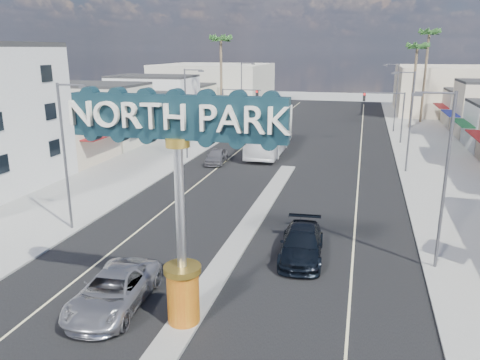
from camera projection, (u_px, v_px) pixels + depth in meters
The scene contains 24 objects.
ground at pixel (290, 165), 45.23m from camera, with size 160.00×160.00×0.00m, color gray.
road at pixel (290, 165), 45.23m from camera, with size 20.00×120.00×0.01m, color black.
median_island at pixel (252, 221), 30.31m from camera, with size 1.30×30.00×0.16m, color gray.
sidewalk_left at pixel (157, 157), 48.64m from camera, with size 8.00×120.00×0.12m, color gray.
sidewalk_right at pixel (445, 174), 41.78m from camera, with size 8.00×120.00×0.12m, color gray.
storefront_row_left at pixel (127, 110), 62.40m from camera, with size 12.00×42.00×6.00m, color beige.
backdrop_far_left at pixel (215, 85), 91.42m from camera, with size 20.00×20.00×8.00m, color #B7B29E.
backdrop_far_right at pixel (458, 90), 80.63m from camera, with size 20.00×20.00×8.00m, color beige.
gateway_sign at pixel (179, 186), 17.54m from camera, with size 8.20×1.50×9.15m.
traffic_signal_left at pixel (236, 103), 59.35m from camera, with size 5.09×0.45×6.00m.
traffic_signal_right at pixel (387, 107), 54.84m from camera, with size 5.09×0.45×6.00m.
streetlight_l_near at pixel (66, 150), 27.80m from camera, with size 2.03×0.22×9.00m.
streetlight_l_mid at pixel (187, 109), 46.41m from camera, with size 2.03×0.22×9.00m.
streetlight_l_far at pixel (243, 91), 66.89m from camera, with size 2.03×0.22×9.00m.
streetlight_r_near at pixel (442, 173), 22.68m from camera, with size 2.03×0.22×9.00m.
streetlight_r_mid at pixel (409, 117), 41.29m from camera, with size 2.03×0.22×9.00m.
streetlight_r_far at pixel (395, 94), 61.77m from camera, with size 2.03×0.22×9.00m.
palm_left_far at pixel (221, 44), 63.91m from camera, with size 2.60×2.60×13.10m.
palm_right_mid at pixel (417, 51), 63.36m from camera, with size 2.60×2.60×12.10m.
palm_right_far at pixel (429, 38), 67.97m from camera, with size 2.60×2.60×14.10m.
suv_left at pixel (113, 291), 20.21m from camera, with size 2.64×5.72×1.59m, color #A8A7AC.
suv_right at pixel (302, 244), 25.06m from camera, with size 2.22×5.47×1.59m, color black.
car_parked_left at pixel (217, 156), 45.78m from camera, with size 1.73×4.29×1.46m, color slate.
city_bus at pixel (270, 136), 50.60m from camera, with size 3.04×13.01×3.62m, color white.
Camera 1 is at (6.50, -13.71, 10.89)m, focal length 35.00 mm.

